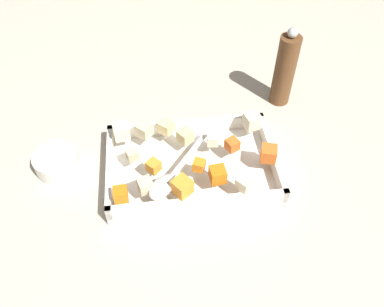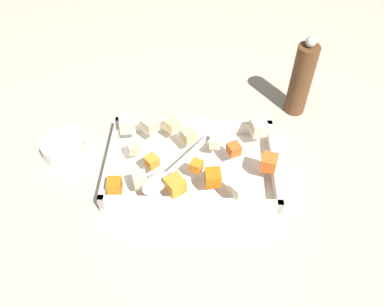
% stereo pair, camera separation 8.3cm
% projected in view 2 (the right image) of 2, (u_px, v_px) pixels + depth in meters
% --- Properties ---
extents(ground_plane, '(4.00, 4.00, 0.00)m').
position_uv_depth(ground_plane, '(188.00, 173.00, 0.87)').
color(ground_plane, '#BCB29E').
extents(baking_dish, '(0.36, 0.23, 0.05)m').
position_uv_depth(baking_dish, '(192.00, 167.00, 0.86)').
color(baking_dish, white).
rests_on(baking_dish, ground_plane).
extents(carrot_chunk_corner_nw, '(0.04, 0.04, 0.03)m').
position_uv_depth(carrot_chunk_corner_nw, '(269.00, 162.00, 0.81)').
color(carrot_chunk_corner_nw, orange).
rests_on(carrot_chunk_corner_nw, baking_dish).
extents(carrot_chunk_heap_top, '(0.03, 0.03, 0.02)m').
position_uv_depth(carrot_chunk_heap_top, '(197.00, 166.00, 0.81)').
color(carrot_chunk_heap_top, orange).
rests_on(carrot_chunk_heap_top, baking_dish).
extents(carrot_chunk_center, '(0.05, 0.05, 0.03)m').
position_uv_depth(carrot_chunk_center, '(175.00, 185.00, 0.77)').
color(carrot_chunk_center, orange).
rests_on(carrot_chunk_center, baking_dish).
extents(carrot_chunk_front_center, '(0.03, 0.03, 0.03)m').
position_uv_depth(carrot_chunk_front_center, '(115.00, 185.00, 0.77)').
color(carrot_chunk_front_center, orange).
rests_on(carrot_chunk_front_center, baking_dish).
extents(carrot_chunk_far_right, '(0.03, 0.03, 0.03)m').
position_uv_depth(carrot_chunk_far_right, '(234.00, 149.00, 0.84)').
color(carrot_chunk_far_right, orange).
rests_on(carrot_chunk_far_right, baking_dish).
extents(carrot_chunk_corner_se, '(0.03, 0.03, 0.03)m').
position_uv_depth(carrot_chunk_corner_se, '(213.00, 177.00, 0.78)').
color(carrot_chunk_corner_se, orange).
rests_on(carrot_chunk_corner_se, baking_dish).
extents(carrot_chunk_corner_ne, '(0.03, 0.03, 0.02)m').
position_uv_depth(carrot_chunk_corner_ne, '(152.00, 161.00, 0.81)').
color(carrot_chunk_corner_ne, orange).
rests_on(carrot_chunk_corner_ne, baking_dish).
extents(potato_chunk_mid_left, '(0.04, 0.04, 0.03)m').
position_uv_depth(potato_chunk_mid_left, '(150.00, 125.00, 0.88)').
color(potato_chunk_mid_left, beige).
rests_on(potato_chunk_mid_left, baking_dish).
extents(potato_chunk_near_left, '(0.04, 0.04, 0.03)m').
position_uv_depth(potato_chunk_near_left, '(187.00, 135.00, 0.86)').
color(potato_chunk_near_left, '#E0CC89').
rests_on(potato_chunk_near_left, baking_dish).
extents(potato_chunk_near_spoon, '(0.04, 0.04, 0.03)m').
position_uv_depth(potato_chunk_near_spoon, '(259.00, 128.00, 0.87)').
color(potato_chunk_near_spoon, beige).
rests_on(potato_chunk_near_spoon, baking_dish).
extents(potato_chunk_near_right, '(0.04, 0.04, 0.03)m').
position_uv_depth(potato_chunk_near_right, '(238.00, 189.00, 0.76)').
color(potato_chunk_near_right, beige).
rests_on(potato_chunk_near_right, baking_dish).
extents(potato_chunk_heap_side, '(0.03, 0.03, 0.02)m').
position_uv_depth(potato_chunk_heap_side, '(133.00, 148.00, 0.84)').
color(potato_chunk_heap_side, beige).
rests_on(potato_chunk_heap_side, baking_dish).
extents(potato_chunk_back_center, '(0.03, 0.03, 0.03)m').
position_uv_depth(potato_chunk_back_center, '(140.00, 179.00, 0.78)').
color(potato_chunk_back_center, beige).
rests_on(potato_chunk_back_center, baking_dish).
extents(potato_chunk_under_handle, '(0.04, 0.04, 0.03)m').
position_uv_depth(potato_chunk_under_handle, '(172.00, 124.00, 0.88)').
color(potato_chunk_under_handle, '#E0CC89').
rests_on(potato_chunk_under_handle, baking_dish).
extents(potato_chunk_rim_edge, '(0.04, 0.04, 0.03)m').
position_uv_depth(potato_chunk_rim_edge, '(127.00, 124.00, 0.88)').
color(potato_chunk_rim_edge, beige).
rests_on(potato_chunk_rim_edge, baking_dish).
extents(potato_chunk_corner_sw, '(0.03, 0.03, 0.02)m').
position_uv_depth(potato_chunk_corner_sw, '(215.00, 142.00, 0.85)').
color(potato_chunk_corner_sw, beige).
rests_on(potato_chunk_corner_sw, baking_dish).
extents(serving_spoon, '(0.16, 0.19, 0.02)m').
position_uv_depth(serving_spoon, '(160.00, 179.00, 0.79)').
color(serving_spoon, silver).
rests_on(serving_spoon, baking_dish).
extents(pepper_mill, '(0.05, 0.05, 0.21)m').
position_uv_depth(pepper_mill, '(301.00, 79.00, 0.94)').
color(pepper_mill, brown).
rests_on(pepper_mill, ground_plane).
extents(small_prep_bowl, '(0.10, 0.10, 0.04)m').
position_uv_depth(small_prep_bowl, '(63.00, 147.00, 0.90)').
color(small_prep_bowl, silver).
rests_on(small_prep_bowl, ground_plane).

